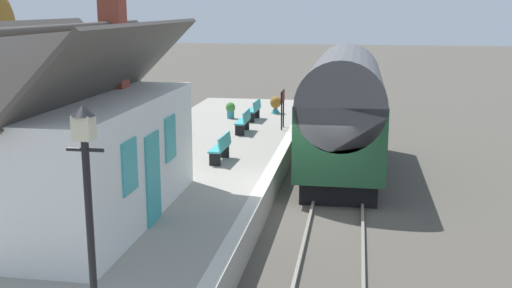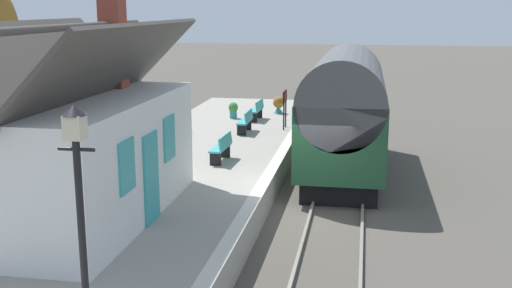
# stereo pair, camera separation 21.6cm
# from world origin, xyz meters

# --- Properties ---
(ground_plane) EXTENTS (160.00, 160.00, 0.00)m
(ground_plane) POSITION_xyz_m (0.00, 0.00, 0.00)
(ground_plane) COLOR #4C473F
(platform) EXTENTS (32.00, 5.72, 0.87)m
(platform) POSITION_xyz_m (0.00, 3.86, 0.43)
(platform) COLOR gray
(platform) RESTS_ON ground
(platform_edge_coping) EXTENTS (32.00, 0.36, 0.02)m
(platform_edge_coping) POSITION_xyz_m (0.00, 1.18, 0.87)
(platform_edge_coping) COLOR beige
(platform_edge_coping) RESTS_ON platform
(rail_near) EXTENTS (52.00, 0.08, 0.14)m
(rail_near) POSITION_xyz_m (0.00, -1.62, 0.07)
(rail_near) COLOR gray
(rail_near) RESTS_ON ground
(rail_far) EXTENTS (52.00, 0.08, 0.14)m
(rail_far) POSITION_xyz_m (0.00, -0.18, 0.07)
(rail_far) COLOR gray
(rail_far) RESTS_ON ground
(train) EXTENTS (8.52, 2.73, 4.32)m
(train) POSITION_xyz_m (4.68, -0.90, 2.21)
(train) COLOR black
(train) RESTS_ON ground
(station_building) EXTENTS (7.32, 3.49, 5.54)m
(station_building) POSITION_xyz_m (-3.50, 4.84, 2.45)
(station_building) COLOR white
(station_building) RESTS_ON platform
(bench_platform_end) EXTENTS (1.41, 0.48, 0.88)m
(bench_platform_end) POSITION_xyz_m (2.22, 2.91, 1.34)
(bench_platform_end) COLOR teal
(bench_platform_end) RESTS_ON platform
(bench_by_lamp) EXTENTS (1.40, 0.44, 0.88)m
(bench_by_lamp) POSITION_xyz_m (6.93, 3.04, 1.34)
(bench_by_lamp) COLOR teal
(bench_by_lamp) RESTS_ON platform
(bench_mid_platform) EXTENTS (1.41, 0.48, 0.88)m
(bench_mid_platform) POSITION_xyz_m (9.70, 3.08, 1.34)
(bench_mid_platform) COLOR teal
(bench_mid_platform) RESTS_ON platform
(planter_edge_near) EXTENTS (1.07, 0.32, 0.59)m
(planter_edge_near) POSITION_xyz_m (6.19, 5.44, 1.15)
(planter_edge_near) COLOR teal
(planter_edge_near) RESTS_ON platform
(planter_under_sign) EXTENTS (0.42, 0.42, 0.73)m
(planter_under_sign) POSITION_xyz_m (9.97, 4.21, 1.27)
(planter_under_sign) COLOR teal
(planter_under_sign) RESTS_ON platform
(planter_corner_building) EXTENTS (0.51, 0.51, 0.80)m
(planter_corner_building) POSITION_xyz_m (11.59, 2.40, 1.27)
(planter_corner_building) COLOR teal
(planter_corner_building) RESTS_ON platform
(lamp_post_platform) EXTENTS (0.32, 0.50, 3.69)m
(lamp_post_platform) POSITION_xyz_m (-9.42, 2.06, 3.45)
(lamp_post_platform) COLOR black
(lamp_post_platform) RESTS_ON platform
(station_sign_board) EXTENTS (0.96, 0.06, 1.57)m
(station_sign_board) POSITION_xyz_m (8.02, 1.64, 2.05)
(station_sign_board) COLOR black
(station_sign_board) RESTS_ON platform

